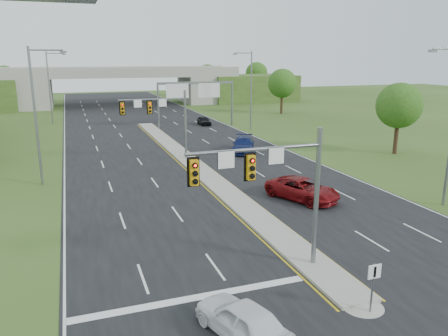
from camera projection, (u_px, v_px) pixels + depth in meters
ground at (313, 265)px, 21.97m from camera, size 240.00×240.00×0.00m
road at (166, 142)px, 53.93m from camera, size 24.00×160.00×0.02m
median at (191, 162)px, 42.95m from camera, size 2.00×54.00×0.16m
median_nose at (362, 305)px, 18.29m from camera, size 2.00×2.00×0.16m
lane_markings at (172, 152)px, 48.17m from camera, size 23.72×160.00×0.01m
signal_mast_near at (276, 180)px, 20.00m from camera, size 6.62×0.60×7.00m
signal_mast_far at (163, 114)px, 42.83m from camera, size 6.62×0.60×7.00m
keep_right_sign at (373, 280)px, 17.46m from camera, size 0.60×0.13×2.20m
sign_gantry at (195, 92)px, 63.86m from camera, size 11.58×0.44×6.67m
overpass at (121, 89)px, 94.14m from camera, size 80.00×14.00×8.10m
lightpole_l_mid at (37, 110)px, 34.41m from camera, size 2.85×0.25×11.00m
lightpole_l_far at (50, 84)px, 66.38m from camera, size 2.85×0.25×11.00m
lightpole_r_far at (250, 87)px, 61.29m from camera, size 2.85×0.25×11.00m
tree_r_near at (399, 106)px, 46.08m from camera, size 4.80×4.80×7.60m
tree_r_mid at (282, 83)px, 79.25m from camera, size 5.20×5.20×8.12m
tree_back_b at (5, 78)px, 98.67m from camera, size 5.60×5.60×8.32m
tree_back_c at (207, 75)px, 114.22m from camera, size 5.60×5.60×8.32m
tree_back_d at (257, 73)px, 118.67m from camera, size 6.00×6.00×8.85m
car_white at (242, 319)px, 16.15m from camera, size 3.00×4.64×1.47m
car_far_a at (303, 189)px, 31.86m from camera, size 4.64×6.23×1.57m
car_far_b at (243, 145)px, 47.89m from camera, size 4.36×5.98×1.61m
car_far_c at (204, 121)px, 67.09m from camera, size 1.65×3.88×1.31m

